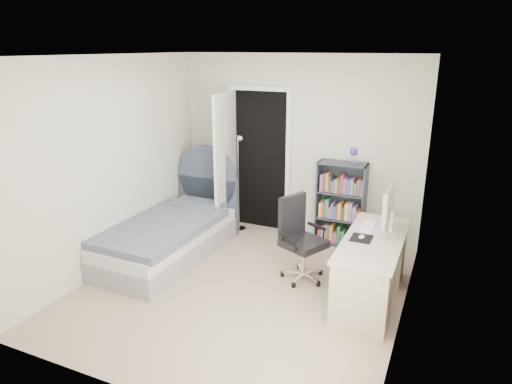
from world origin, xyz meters
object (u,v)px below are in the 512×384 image
at_px(bookcase, 341,207).
at_px(office_chair, 299,234).
at_px(bed, 172,234).
at_px(desk, 372,266).
at_px(nightstand, 211,200).
at_px(floor_lamp, 239,192).

relative_size(bookcase, office_chair, 1.39).
relative_size(bed, office_chair, 2.12).
height_order(desk, office_chair, desk).
distance_m(nightstand, floor_lamp, 0.54).
distance_m(bed, office_chair, 1.70).
bearing_deg(nightstand, office_chair, -30.68).
bearing_deg(nightstand, floor_lamp, -4.48).
xyz_separation_m(bookcase, desk, (0.65, -1.29, -0.14)).
distance_m(desk, office_chair, 0.90).
bearing_deg(desk, nightstand, 155.10).
bearing_deg(bookcase, desk, -63.09).
bearing_deg(bed, bookcase, 32.51).
xyz_separation_m(bed, floor_lamp, (0.44, 1.10, 0.29)).
distance_m(floor_lamp, desk, 2.42).
distance_m(nightstand, desk, 2.88).
bearing_deg(bookcase, bed, -147.49).
bearing_deg(bed, desk, -1.74).
height_order(bed, floor_lamp, floor_lamp).
xyz_separation_m(nightstand, bookcase, (1.96, 0.07, 0.15)).
bearing_deg(bookcase, nightstand, -177.84).
height_order(floor_lamp, desk, floor_lamp).
height_order(floor_lamp, office_chair, floor_lamp).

